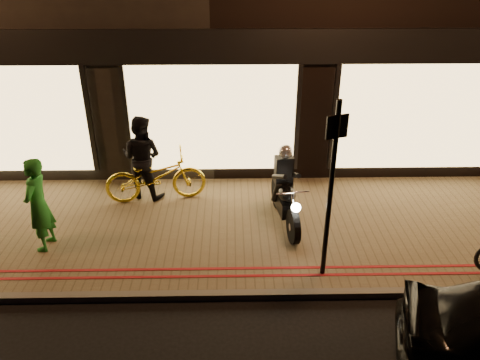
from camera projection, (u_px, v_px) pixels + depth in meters
The scene contains 9 objects.
ground at pixel (207, 301), 7.39m from camera, with size 90.00×90.00×0.00m, color black.
sidewalk at pixel (211, 228), 9.14m from camera, with size 50.00×4.00×0.12m, color brown.
kerb_stone at pixel (207, 296), 7.41m from camera, with size 50.00×0.14×0.12m, color #59544C.
red_kerb_lines at pixel (208, 272), 7.82m from camera, with size 50.00×0.26×0.01m.
motorcycle at pixel (285, 194), 8.96m from camera, with size 0.64×1.94×1.59m.
sign_post at pixel (331, 184), 7.06m from camera, with size 0.34×0.15×3.00m.
bicycle_gold at pixel (156, 176), 9.78m from camera, with size 0.73×2.09×1.10m, color yellow.
person_green at pixel (38, 205), 8.11m from camera, with size 0.63×0.42×1.73m, color #217D25.
person_dark at pixel (142, 157), 9.77m from camera, with size 0.88×0.69×1.81m, color black.
Camera 1 is at (0.41, -5.70, 5.09)m, focal length 35.00 mm.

